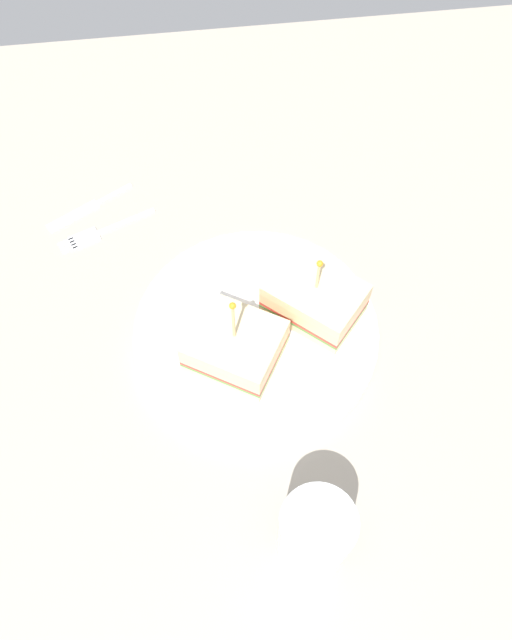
# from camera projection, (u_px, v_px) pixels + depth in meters

# --- Properties ---
(ground_plane) EXTENTS (1.09, 1.09, 0.02)m
(ground_plane) POSITION_uv_depth(u_px,v_px,m) (256.00, 338.00, 0.75)
(ground_plane) COLOR #9E9384
(plate) EXTENTS (0.28, 0.28, 0.01)m
(plate) POSITION_uv_depth(u_px,v_px,m) (256.00, 331.00, 0.73)
(plate) COLOR white
(plate) RESTS_ON ground_plane
(sandwich_half_front) EXTENTS (0.12, 0.12, 0.11)m
(sandwich_half_front) POSITION_uv_depth(u_px,v_px,m) (235.00, 346.00, 0.69)
(sandwich_half_front) COLOR beige
(sandwich_half_front) RESTS_ON plate
(sandwich_half_back) EXTENTS (0.12, 0.12, 0.10)m
(sandwich_half_back) POSITION_uv_depth(u_px,v_px,m) (315.00, 299.00, 0.72)
(sandwich_half_back) COLOR beige
(sandwich_half_back) RESTS_ON plate
(drink_glass) EXTENTS (0.07, 0.07, 0.09)m
(drink_glass) POSITION_uv_depth(u_px,v_px,m) (315.00, 535.00, 0.59)
(drink_glass) COLOR beige
(drink_glass) RESTS_ON ground_plane
(fork) EXTENTS (0.06, 0.12, 0.00)m
(fork) POSITION_uv_depth(u_px,v_px,m) (97.00, 233.00, 0.81)
(fork) COLOR silver
(fork) RESTS_ON ground_plane
(knife) EXTENTS (0.07, 0.11, 0.00)m
(knife) POSITION_uv_depth(u_px,v_px,m) (86.00, 209.00, 0.83)
(knife) COLOR silver
(knife) RESTS_ON ground_plane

